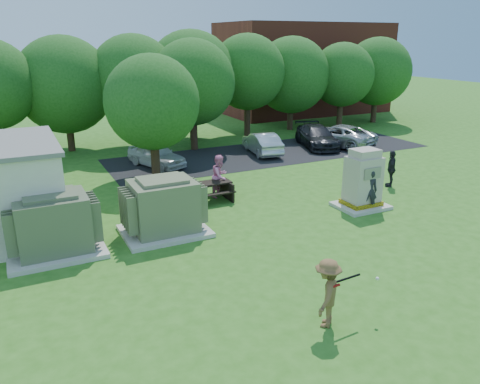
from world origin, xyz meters
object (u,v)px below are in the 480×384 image
transformer_right (164,208)px  car_silver_a (262,143)px  transformer_left (53,225)px  person_walking_right (391,169)px  person_at_picnic (220,176)px  car_dark (317,136)px  car_silver_b (338,135)px  person_by_generator (369,190)px  car_white (156,155)px  batter (327,293)px  picnic_table (209,189)px  generator_cabinet (363,182)px

transformer_right → car_silver_a: (9.09, 9.12, -0.32)m
transformer_left → person_walking_right: size_ratio=1.73×
person_at_picnic → car_dark: person_at_picnic is taller
transformer_left → car_silver_b: size_ratio=0.61×
person_by_generator → car_white: (-5.71, 10.59, -0.22)m
transformer_right → transformer_left: bearing=180.0°
transformer_left → person_by_generator: size_ratio=1.75×
person_at_picnic → car_silver_b: (11.10, 5.99, -0.26)m
car_silver_a → car_silver_b: (5.50, -0.28, 0.04)m
batter → person_at_picnic: bearing=-141.8°
transformer_left → batter: 9.10m
transformer_left → picnic_table: size_ratio=1.54×
transformer_right → person_at_picnic: size_ratio=1.59×
picnic_table → car_silver_a: bearing=46.3°
person_at_picnic → car_white: person_at_picnic is taller
transformer_left → person_walking_right: (15.04, 0.62, -0.10)m
transformer_right → person_by_generator: (8.18, -1.47, -0.11)m
transformer_right → car_white: size_ratio=0.80×
transformer_right → car_silver_a: transformer_right is taller
person_by_generator → person_walking_right: bearing=-113.1°
picnic_table → car_silver_b: 13.38m
picnic_table → car_dark: car_dark is taller
transformer_left → person_at_picnic: bearing=21.6°
generator_cabinet → batter: 8.91m
generator_cabinet → person_at_picnic: 6.09m
generator_cabinet → transformer_right: bearing=172.7°
picnic_table → car_white: (-0.32, 6.60, 0.12)m
picnic_table → person_by_generator: (5.39, -3.99, 0.33)m
person_by_generator → car_silver_a: (0.91, 10.59, -0.21)m
generator_cabinet → car_silver_b: generator_cabinet is taller
transformer_left → batter: transformer_left is taller
batter → person_at_picnic: 10.26m
person_at_picnic → person_walking_right: 8.16m
picnic_table → car_dark: size_ratio=0.42×
generator_cabinet → picnic_table: 6.47m
picnic_table → car_silver_b: size_ratio=0.39×
generator_cabinet → car_dark: size_ratio=0.53×
batter → car_white: 16.40m
person_by_generator → person_at_picnic: bearing=-9.2°
transformer_left → transformer_right: same height
person_by_generator → car_dark: size_ratio=0.37×
generator_cabinet → picnic_table: bearing=146.4°
car_dark → transformer_left: bearing=-134.6°
car_dark → car_silver_b: size_ratio=0.94×
batter → car_dark: bearing=-166.9°
transformer_right → car_silver_b: (14.59, 8.84, -0.28)m
picnic_table → person_walking_right: person_walking_right is taller
transformer_left → car_white: 11.02m
person_at_picnic → person_by_generator: bearing=-76.7°
person_by_generator → person_at_picnic: size_ratio=0.91×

